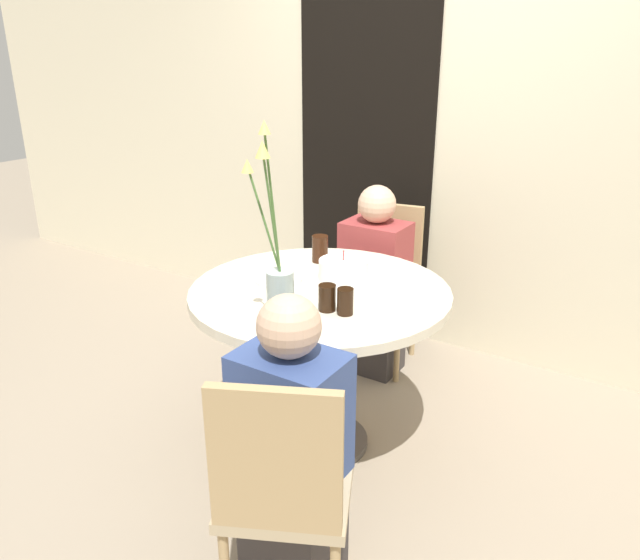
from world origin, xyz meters
The scene contains 14 objects.
ground_plane centered at (0.00, 0.00, 0.00)m, with size 16.00×16.00×0.00m, color gray.
wall_back centered at (0.00, 1.32, 1.30)m, with size 8.00×0.05×2.60m.
doorway_panel centered at (-0.50, 1.29, 1.02)m, with size 0.90×0.01×2.05m.
dining_table centered at (0.00, 0.00, 0.64)m, with size 1.12×1.12×0.78m.
chair_left_flank centered at (-0.16, 0.92, 0.51)m, with size 0.46×0.46×0.91m.
chair_near_front centered at (0.40, -0.84, 0.51)m, with size 0.53×0.53×0.91m.
birthday_cake centered at (0.03, 0.15, 0.82)m, with size 0.22×0.22×0.14m.
flower_vase centered at (0.11, -0.45, 0.97)m, with size 0.17×0.16×0.76m.
side_plate centered at (-0.21, -0.01, 0.78)m, with size 0.21×0.21×0.01m.
drink_glass_0 centered at (0.14, -0.17, 0.83)m, with size 0.07×0.07×0.11m.
drink_glass_1 centered at (-0.19, 0.29, 0.84)m, with size 0.08×0.08×0.13m.
drink_glass_2 centered at (0.22, -0.17, 0.83)m, with size 0.06×0.06×0.10m.
person_woman centered at (-0.13, 0.76, 0.50)m, with size 0.34×0.24×1.07m.
person_guest centered at (0.33, -0.70, 0.50)m, with size 0.34×0.24×1.07m.
Camera 1 is at (1.32, -2.07, 1.77)m, focal length 35.00 mm.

